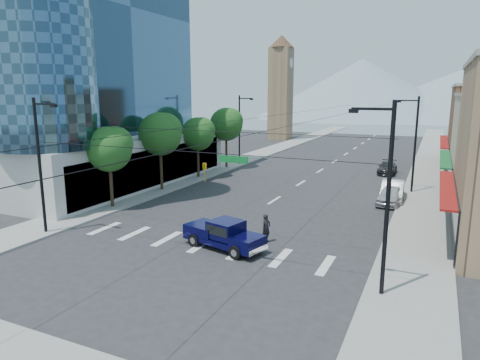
# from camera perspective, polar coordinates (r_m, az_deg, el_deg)

# --- Properties ---
(ground) EXTENTS (160.00, 160.00, 0.00)m
(ground) POSITION_cam_1_polar(r_m,az_deg,el_deg) (25.73, -6.39, -9.69)
(ground) COLOR #28282B
(ground) RESTS_ON ground
(sidewalk_left) EXTENTS (4.00, 120.00, 0.15)m
(sidewalk_left) POSITION_cam_1_polar(r_m,az_deg,el_deg) (65.90, 2.62, 3.49)
(sidewalk_left) COLOR gray
(sidewalk_left) RESTS_ON ground
(sidewalk_right) EXTENTS (4.00, 120.00, 0.15)m
(sidewalk_right) POSITION_cam_1_polar(r_m,az_deg,el_deg) (61.16, 23.94, 1.88)
(sidewalk_right) COLOR gray
(sidewalk_right) RESTS_ON ground
(office_tower) EXTENTS (29.50, 27.00, 30.00)m
(office_tower) POSITION_cam_1_polar(r_m,az_deg,el_deg) (52.05, -24.70, 16.23)
(office_tower) COLOR #B7B7B2
(office_tower) RESTS_ON ground
(clock_tower) EXTENTS (4.80, 4.80, 20.40)m
(clock_tower) POSITION_cam_1_polar(r_m,az_deg,el_deg) (87.43, 5.46, 12.37)
(clock_tower) COLOR #8C6B4C
(clock_tower) RESTS_ON ground
(mountain_left) EXTENTS (80.00, 80.00, 22.00)m
(mountain_left) POSITION_cam_1_polar(r_m,az_deg,el_deg) (172.68, 15.89, 11.67)
(mountain_left) COLOR gray
(mountain_left) RESTS_ON ground
(mountain_right) EXTENTS (90.00, 90.00, 18.00)m
(mountain_right) POSITION_cam_1_polar(r_m,az_deg,el_deg) (180.62, 27.56, 10.16)
(mountain_right) COLOR gray
(mountain_right) RESTS_ON ground
(tree_near) EXTENTS (3.65, 3.64, 6.71)m
(tree_near) POSITION_cam_1_polar(r_m,az_deg,el_deg) (35.79, -16.82, 4.16)
(tree_near) COLOR black
(tree_near) RESTS_ON ground
(tree_midnear) EXTENTS (4.09, 4.09, 7.52)m
(tree_midnear) POSITION_cam_1_polar(r_m,az_deg,el_deg) (41.19, -10.41, 6.21)
(tree_midnear) COLOR black
(tree_midnear) RESTS_ON ground
(tree_midfar) EXTENTS (3.65, 3.64, 6.71)m
(tree_midfar) POSITION_cam_1_polar(r_m,az_deg,el_deg) (47.12, -5.48, 6.26)
(tree_midfar) COLOR black
(tree_midfar) RESTS_ON ground
(tree_far) EXTENTS (4.09, 4.09, 7.52)m
(tree_far) POSITION_cam_1_polar(r_m,az_deg,el_deg) (53.22, -1.68, 7.56)
(tree_far) COLOR black
(tree_far) RESTS_ON ground
(signal_rig) EXTENTS (21.80, 0.20, 9.00)m
(signal_rig) POSITION_cam_1_polar(r_m,az_deg,el_deg) (23.50, -7.49, 0.06)
(signal_rig) COLOR black
(signal_rig) RESTS_ON ground
(lamp_pole_nw) EXTENTS (2.00, 0.25, 9.00)m
(lamp_pole_nw) POSITION_cam_1_polar(r_m,az_deg,el_deg) (55.71, 0.04, 7.07)
(lamp_pole_nw) COLOR black
(lamp_pole_nw) RESTS_ON ground
(lamp_pole_ne) EXTENTS (2.00, 0.25, 9.00)m
(lamp_pole_ne) POSITION_cam_1_polar(r_m,az_deg,el_deg) (42.72, 22.17, 4.86)
(lamp_pole_ne) COLOR black
(lamp_pole_ne) RESTS_ON ground
(pickup_truck) EXTENTS (5.57, 3.11, 1.79)m
(pickup_truck) POSITION_cam_1_polar(r_m,az_deg,el_deg) (26.06, -2.21, -7.16)
(pickup_truck) COLOR #080737
(pickup_truck) RESTS_ON ground
(pedestrian) EXTENTS (0.67, 0.79, 1.83)m
(pedestrian) POSITION_cam_1_polar(r_m,az_deg,el_deg) (27.12, 3.50, -6.45)
(pedestrian) COLOR black
(pedestrian) RESTS_ON ground
(parked_car_near) EXTENTS (2.15, 4.68, 1.55)m
(parked_car_near) POSITION_cam_1_polar(r_m,az_deg,el_deg) (38.39, 19.43, -1.93)
(parked_car_near) COLOR #BBBCC1
(parked_car_near) RESTS_ON ground
(parked_car_mid) EXTENTS (1.97, 5.22, 1.70)m
(parked_car_mid) POSITION_cam_1_polar(r_m,az_deg,el_deg) (39.96, 19.66, -1.33)
(parked_car_mid) COLOR white
(parked_car_mid) RESTS_ON ground
(parked_car_far) EXTENTS (2.02, 4.83, 1.39)m
(parked_car_far) POSITION_cam_1_polar(r_m,az_deg,el_deg) (52.92, 19.05, 1.56)
(parked_car_far) COLOR #272729
(parked_car_far) RESTS_ON ground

